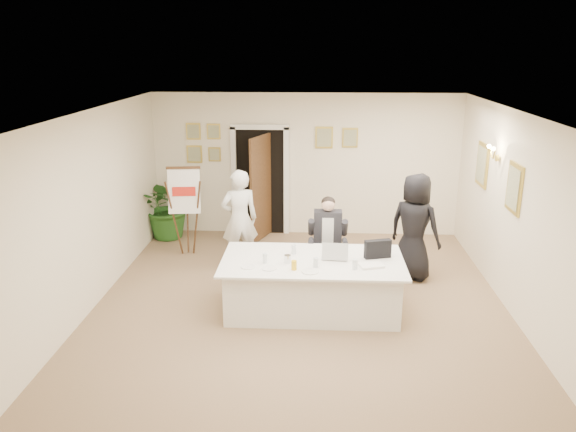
{
  "coord_description": "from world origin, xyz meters",
  "views": [
    {
      "loc": [
        0.22,
        -7.35,
        3.67
      ],
      "look_at": [
        -0.2,
        0.6,
        1.23
      ],
      "focal_mm": 35.0,
      "sensor_mm": 36.0,
      "label": 1
    }
  ],
  "objects_px": {
    "standing_woman": "(415,227)",
    "flip_chart": "(186,215)",
    "steel_jug": "(288,259)",
    "laptop_bag": "(378,249)",
    "paper_stack": "(371,265)",
    "conference_table": "(312,285)",
    "seated_man": "(328,239)",
    "standing_man": "(240,219)",
    "potted_palm": "(168,205)",
    "oj_glass": "(294,265)",
    "laptop": "(335,248)"
  },
  "relations": [
    {
      "from": "flip_chart",
      "to": "laptop_bag",
      "type": "xyz_separation_m",
      "value": [
        3.2,
        -1.99,
        0.16
      ]
    },
    {
      "from": "potted_palm",
      "to": "laptop_bag",
      "type": "xyz_separation_m",
      "value": [
        3.78,
        -2.95,
        0.25
      ]
    },
    {
      "from": "flip_chart",
      "to": "steel_jug",
      "type": "height_order",
      "value": "flip_chart"
    },
    {
      "from": "conference_table",
      "to": "standing_woman",
      "type": "distance_m",
      "value": 2.12
    },
    {
      "from": "flip_chart",
      "to": "standing_woman",
      "type": "xyz_separation_m",
      "value": [
        3.91,
        -0.84,
        0.13
      ]
    },
    {
      "from": "seated_man",
      "to": "standing_man",
      "type": "relative_size",
      "value": 0.83
    },
    {
      "from": "flip_chart",
      "to": "steel_jug",
      "type": "distance_m",
      "value": 2.97
    },
    {
      "from": "seated_man",
      "to": "paper_stack",
      "type": "bearing_deg",
      "value": -75.08
    },
    {
      "from": "seated_man",
      "to": "standing_woman",
      "type": "height_order",
      "value": "standing_woman"
    },
    {
      "from": "potted_palm",
      "to": "steel_jug",
      "type": "relative_size",
      "value": 11.89
    },
    {
      "from": "conference_table",
      "to": "paper_stack",
      "type": "xyz_separation_m",
      "value": [
        0.8,
        -0.2,
        0.4
      ]
    },
    {
      "from": "flip_chart",
      "to": "oj_glass",
      "type": "relative_size",
      "value": 12.37
    },
    {
      "from": "standing_woman",
      "to": "oj_glass",
      "type": "height_order",
      "value": "standing_woman"
    },
    {
      "from": "standing_man",
      "to": "laptop",
      "type": "relative_size",
      "value": 4.53
    },
    {
      "from": "flip_chart",
      "to": "laptop",
      "type": "xyz_separation_m",
      "value": [
        2.6,
        -2.02,
        0.17
      ]
    },
    {
      "from": "laptop",
      "to": "laptop_bag",
      "type": "height_order",
      "value": "laptop"
    },
    {
      "from": "standing_man",
      "to": "steel_jug",
      "type": "xyz_separation_m",
      "value": [
        0.9,
        -1.72,
        -0.02
      ]
    },
    {
      "from": "flip_chart",
      "to": "paper_stack",
      "type": "distance_m",
      "value": 3.86
    },
    {
      "from": "conference_table",
      "to": "seated_man",
      "type": "xyz_separation_m",
      "value": [
        0.23,
        1.1,
        0.31
      ]
    },
    {
      "from": "laptop_bag",
      "to": "standing_woman",
      "type": "bearing_deg",
      "value": 42.77
    },
    {
      "from": "conference_table",
      "to": "seated_man",
      "type": "relative_size",
      "value": 1.82
    },
    {
      "from": "conference_table",
      "to": "flip_chart",
      "type": "relative_size",
      "value": 1.59
    },
    {
      "from": "laptop",
      "to": "laptop_bag",
      "type": "xyz_separation_m",
      "value": [
        0.61,
        0.03,
        -0.01
      ]
    },
    {
      "from": "seated_man",
      "to": "paper_stack",
      "type": "xyz_separation_m",
      "value": [
        0.57,
        -1.3,
        0.09
      ]
    },
    {
      "from": "conference_table",
      "to": "laptop",
      "type": "distance_m",
      "value": 0.62
    },
    {
      "from": "standing_man",
      "to": "standing_woman",
      "type": "distance_m",
      "value": 2.89
    },
    {
      "from": "seated_man",
      "to": "laptop",
      "type": "relative_size",
      "value": 3.74
    },
    {
      "from": "steel_jug",
      "to": "laptop_bag",
      "type": "bearing_deg",
      "value": 11.44
    },
    {
      "from": "potted_palm",
      "to": "oj_glass",
      "type": "height_order",
      "value": "potted_palm"
    },
    {
      "from": "laptop",
      "to": "oj_glass",
      "type": "bearing_deg",
      "value": -134.75
    },
    {
      "from": "potted_palm",
      "to": "paper_stack",
      "type": "relative_size",
      "value": 4.04
    },
    {
      "from": "steel_jug",
      "to": "conference_table",
      "type": "bearing_deg",
      "value": 19.84
    },
    {
      "from": "laptop",
      "to": "potted_palm",
      "type": "bearing_deg",
      "value": 141.12
    },
    {
      "from": "flip_chart",
      "to": "oj_glass",
      "type": "bearing_deg",
      "value": -50.76
    },
    {
      "from": "conference_table",
      "to": "standing_woman",
      "type": "bearing_deg",
      "value": 38.36
    },
    {
      "from": "paper_stack",
      "to": "steel_jug",
      "type": "bearing_deg",
      "value": 176.19
    },
    {
      "from": "standing_man",
      "to": "paper_stack",
      "type": "xyz_separation_m",
      "value": [
        2.05,
        -1.8,
        -0.06
      ]
    },
    {
      "from": "seated_man",
      "to": "laptop",
      "type": "distance_m",
      "value": 1.02
    },
    {
      "from": "standing_woman",
      "to": "flip_chart",
      "type": "bearing_deg",
      "value": 22.15
    },
    {
      "from": "paper_stack",
      "to": "steel_jug",
      "type": "xyz_separation_m",
      "value": [
        -1.15,
        0.08,
        0.04
      ]
    },
    {
      "from": "conference_table",
      "to": "standing_woman",
      "type": "relative_size",
      "value": 1.47
    },
    {
      "from": "conference_table",
      "to": "standing_man",
      "type": "bearing_deg",
      "value": 128.02
    },
    {
      "from": "potted_palm",
      "to": "laptop",
      "type": "height_order",
      "value": "potted_palm"
    },
    {
      "from": "seated_man",
      "to": "oj_glass",
      "type": "height_order",
      "value": "seated_man"
    },
    {
      "from": "flip_chart",
      "to": "seated_man",
      "type": "bearing_deg",
      "value": -22.19
    },
    {
      "from": "potted_palm",
      "to": "flip_chart",
      "type": "bearing_deg",
      "value": -59.25
    },
    {
      "from": "conference_table",
      "to": "potted_palm",
      "type": "xyz_separation_m",
      "value": [
        -2.86,
        3.08,
        0.26
      ]
    },
    {
      "from": "conference_table",
      "to": "seated_man",
      "type": "bearing_deg",
      "value": 78.25
    },
    {
      "from": "paper_stack",
      "to": "potted_palm",
      "type": "bearing_deg",
      "value": 138.08
    },
    {
      "from": "flip_chart",
      "to": "standing_man",
      "type": "bearing_deg",
      "value": -26.85
    }
  ]
}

